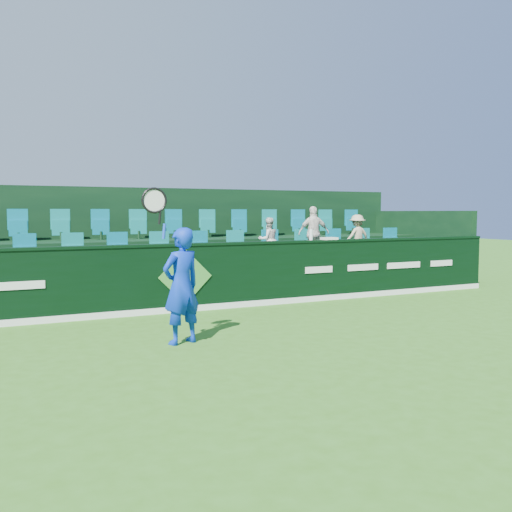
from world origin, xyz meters
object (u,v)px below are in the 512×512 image
tennis_player (181,285)px  drinks_bottle (311,235)px  spectator_middle (314,233)px  spectator_right (357,236)px  towel (329,239)px  spectator_left (268,240)px

tennis_player → drinks_bottle: size_ratio=9.62×
spectator_middle → spectator_right: (1.30, 0.00, -0.10)m
spectator_middle → towel: (-0.30, -1.12, -0.08)m
spectator_right → drinks_bottle: (-2.07, -1.12, 0.12)m
tennis_player → spectator_right: (5.98, 3.77, 0.46)m
tennis_player → spectator_left: size_ratio=2.26×
spectator_middle → drinks_bottle: bearing=70.1°
towel → drinks_bottle: size_ratio=1.43×
spectator_left → towel: size_ratio=2.98×
spectator_right → spectator_middle: bearing=-1.7°
tennis_player → towel: (4.39, 2.65, 0.49)m
spectator_left → spectator_right: size_ratio=0.94×
towel → tennis_player: bearing=-148.9°
tennis_player → spectator_middle: tennis_player is taller
spectator_left → towel: bearing=132.7°
tennis_player → towel: size_ratio=6.73×
tennis_player → spectator_middle: bearing=38.8°
spectator_right → towel: bearing=33.4°
tennis_player → spectator_left: (3.44, 3.77, 0.43)m
towel → spectator_middle: bearing=75.2°
tennis_player → drinks_bottle: tennis_player is taller
spectator_left → spectator_middle: size_ratio=0.79×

